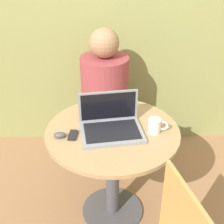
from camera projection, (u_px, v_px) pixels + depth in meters
ground_plane at (112, 211)px, 2.30m from camera, size 12.00×12.00×0.00m
back_wall at (111, 0)px, 2.47m from camera, size 7.00×0.05×2.60m
round_table at (113, 154)px, 2.03m from camera, size 0.84×0.84×0.72m
laptop at (111, 125)px, 1.91m from camera, size 0.41×0.33×0.22m
cell_phone at (73, 135)px, 1.87m from camera, size 0.06×0.10×0.02m
computer_mouse at (60, 135)px, 1.85m from camera, size 0.07×0.05×0.03m
coffee_cup at (155, 126)px, 1.89m from camera, size 0.13×0.08×0.09m
person_seated at (106, 107)px, 2.65m from camera, size 0.39×0.59×1.18m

